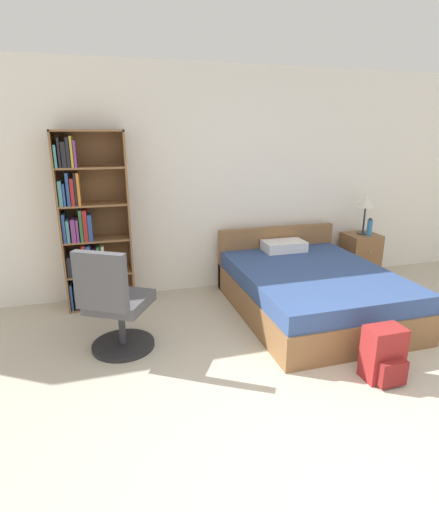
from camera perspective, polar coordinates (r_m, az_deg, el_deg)
name	(u,v)px	position (r m, az deg, el deg)	size (l,w,h in m)	color
ground_plane	(379,491)	(2.66, 21.84, -28.70)	(14.00, 14.00, 0.00)	#BCB29E
wall_back	(216,182)	(4.82, -0.48, 10.52)	(9.00, 0.06, 2.60)	white
bookshelf	(87,228)	(4.47, -18.34, 3.86)	(0.71, 0.32, 1.89)	brown
bed	(309,289)	(4.42, 12.67, -4.56)	(1.51, 1.95, 0.74)	brown
office_chair	(115,307)	(3.56, -14.67, -7.06)	(0.68, 0.72, 0.98)	#232326
nightstand	(360,256)	(5.57, 19.37, -0.04)	(0.41, 0.41, 0.61)	brown
table_lamp	(366,203)	(5.43, 20.18, 7.05)	(0.21, 0.21, 0.51)	#333333
water_bottle	(370,227)	(5.42, 20.64, 3.83)	(0.07, 0.07, 0.23)	teal
backpack_red	(384,355)	(3.44, 22.43, -12.97)	(0.29, 0.26, 0.44)	maroon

